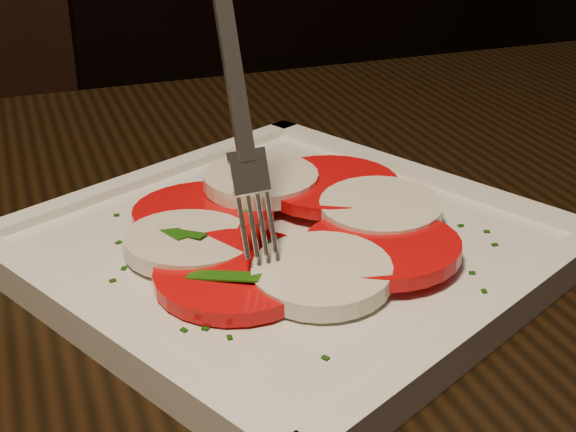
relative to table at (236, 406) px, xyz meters
The scene contains 4 objects.
table is the anchor object (origin of this frame).
plate 0.11m from the table, ahead, with size 0.28×0.28×0.01m, color silver.
caprese_salad 0.13m from the table, ahead, with size 0.22×0.21×0.02m.
fork 0.22m from the table, 76.41° to the right, with size 0.03×0.07×0.17m, color white, non-canonical shape.
Camera 1 is at (-0.36, -0.35, 0.99)m, focal length 50.00 mm.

